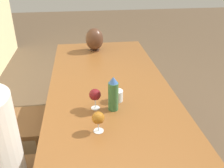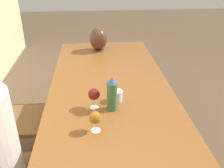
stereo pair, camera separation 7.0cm
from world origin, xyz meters
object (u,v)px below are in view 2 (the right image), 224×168
object	(u,v)px
vase	(98,39)
wine_glass_0	(95,118)
water_tumbler	(117,96)
wine_glass_1	(94,95)
water_bottle	(112,94)
chair_far	(7,114)

from	to	relation	value
vase	wine_glass_0	xyz separation A→B (m)	(-1.43, 0.07, -0.04)
water_tumbler	wine_glass_1	size ratio (longest dim) A/B	0.55
vase	wine_glass_0	size ratio (longest dim) A/B	1.87
water_bottle	water_tumbler	world-z (taller)	water_bottle
wine_glass_1	water_tumbler	bearing A→B (deg)	-64.12
water_bottle	water_tumbler	bearing A→B (deg)	-22.41
vase	chair_far	bearing A→B (deg)	137.33
wine_glass_1	chair_far	world-z (taller)	chair_far
water_tumbler	wine_glass_1	world-z (taller)	wine_glass_1
water_bottle	vase	bearing A→B (deg)	2.36
wine_glass_0	chair_far	size ratio (longest dim) A/B	0.14
chair_far	wine_glass_0	bearing A→B (deg)	-127.66
water_bottle	wine_glass_0	size ratio (longest dim) A/B	1.84
water_bottle	chair_far	xyz separation A→B (m)	(0.33, 0.85, -0.34)
water_tumbler	wine_glass_0	bearing A→B (deg)	153.95
wine_glass_0	chair_far	world-z (taller)	chair_far
water_tumbler	chair_far	bearing A→B (deg)	76.09
water_tumbler	vase	distance (m)	1.09
water_bottle	vase	size ratio (longest dim) A/B	0.98
water_bottle	wine_glass_1	bearing A→B (deg)	76.87
water_tumbler	vase	bearing A→B (deg)	4.98
wine_glass_0	chair_far	bearing A→B (deg)	52.34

